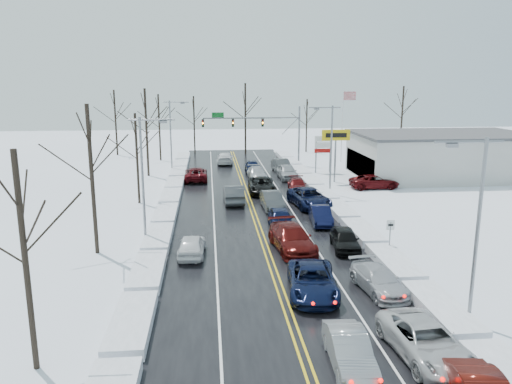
{
  "coord_description": "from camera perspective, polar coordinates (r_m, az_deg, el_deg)",
  "views": [
    {
      "loc": [
        -3.84,
        -39.02,
        11.48
      ],
      "look_at": [
        -0.03,
        0.63,
        2.5
      ],
      "focal_mm": 35.0,
      "sensor_mm": 36.0,
      "label": 1
    }
  ],
  "objects": [
    {
      "name": "queued_car_3",
      "position": [
        34.71,
        4.1,
        -6.65
      ],
      "size": [
        3.02,
        6.12,
        1.71
      ],
      "primitive_type": "imported",
      "rotation": [
        0.0,
        0.0,
        0.11
      ],
      "color": "#470B09",
      "rests_on": "ground"
    },
    {
      "name": "tree_far_e",
      "position": [
        86.23,
        16.41,
        9.44
      ],
      "size": [
        4.2,
        4.2,
        10.5
      ],
      "color": "#2D231C",
      "rests_on": "ground"
    },
    {
      "name": "tree_far_c",
      "position": [
        78.33,
        -1.23,
        9.92
      ],
      "size": [
        4.4,
        4.4,
        11.0
      ],
      "color": "#2D231C",
      "rests_on": "ground"
    },
    {
      "name": "oncoming_car_3",
      "position": [
        33.86,
        -7.33,
        -7.23
      ],
      "size": [
        1.96,
        4.36,
        1.45
      ],
      "primitive_type": "imported",
      "rotation": [
        0.0,
        0.0,
        3.08
      ],
      "color": "silver",
      "rests_on": "ground"
    },
    {
      "name": "road_surface",
      "position": [
        42.77,
        -0.14,
        -2.86
      ],
      "size": [
        14.0,
        84.0,
        0.01
      ],
      "primitive_type": "cube",
      "color": "black",
      "rests_on": "ground"
    },
    {
      "name": "queued_car_13",
      "position": [
        41.09,
        7.38,
        -3.63
      ],
      "size": [
        1.88,
        4.5,
        1.45
      ],
      "primitive_type": "imported",
      "rotation": [
        0.0,
        0.0,
        -0.08
      ],
      "color": "black",
      "rests_on": "ground"
    },
    {
      "name": "queued_car_7",
      "position": [
        59.29,
        0.08,
        1.54
      ],
      "size": [
        2.14,
        4.85,
        1.39
      ],
      "primitive_type": "imported",
      "rotation": [
        0.0,
        0.0,
        0.04
      ],
      "color": "#A8ABB1",
      "rests_on": "ground"
    },
    {
      "name": "flagpole",
      "position": [
        71.81,
        9.98,
        8.08
      ],
      "size": [
        1.87,
        1.2,
        10.0
      ],
      "color": "silver",
      "rests_on": "ground"
    },
    {
      "name": "tree_far_d",
      "position": [
        81.28,
        5.83,
        8.73
      ],
      "size": [
        3.4,
        3.4,
        8.5
      ],
      "color": "#2D231C",
      "rests_on": "ground"
    },
    {
      "name": "queued_car_16",
      "position": [
        59.21,
        3.57,
        1.5
      ],
      "size": [
        2.18,
        5.08,
        1.71
      ],
      "primitive_type": "imported",
      "rotation": [
        0.0,
        0.0,
        0.03
      ],
      "color": "#96999D",
      "rests_on": "ground"
    },
    {
      "name": "tree_left_b",
      "position": [
        34.2,
        -18.45,
        4.5
      ],
      "size": [
        4.0,
        4.0,
        10.0
      ],
      "color": "#2D231C",
      "rests_on": "ground"
    },
    {
      "name": "ground",
      "position": [
        40.86,
        0.12,
        -3.62
      ],
      "size": [
        160.0,
        160.0,
        0.0
      ],
      "primitive_type": "plane",
      "color": "white",
      "rests_on": "ground"
    },
    {
      "name": "queued_car_6",
      "position": [
        51.79,
        0.68,
        -0.11
      ],
      "size": [
        2.86,
        5.88,
        1.61
      ],
      "primitive_type": "imported",
      "rotation": [
        0.0,
        0.0,
        -0.03
      ],
      "color": "black",
      "rests_on": "ground"
    },
    {
      "name": "oncoming_car_2",
      "position": [
        69.97,
        -3.55,
        3.24
      ],
      "size": [
        2.5,
        5.56,
        1.58
      ],
      "primitive_type": "imported",
      "rotation": [
        0.0,
        0.0,
        3.09
      ],
      "color": "silver",
      "rests_on": "ground"
    },
    {
      "name": "tree_far_b",
      "position": [
        80.22,
        -7.11,
        8.9
      ],
      "size": [
        3.6,
        3.6,
        9.0
      ],
      "color": "#2D231C",
      "rests_on": "ground"
    },
    {
      "name": "queued_car_11",
      "position": [
        29.03,
        13.75,
        -10.98
      ],
      "size": [
        2.5,
        4.91,
        1.36
      ],
      "primitive_type": "imported",
      "rotation": [
        0.0,
        0.0,
        0.13
      ],
      "color": "#A9ABB1",
      "rests_on": "ground"
    },
    {
      "name": "used_vehicles_sign",
      "position": [
        63.22,
        7.7,
        5.17
      ],
      "size": [
        2.2,
        0.22,
        4.65
      ],
      "color": "slate",
      "rests_on": "ground"
    },
    {
      "name": "queued_car_8",
      "position": [
        63.14,
        -0.42,
        2.23
      ],
      "size": [
        1.94,
        4.56,
        1.54
      ],
      "primitive_type": "imported",
      "rotation": [
        0.0,
        0.0,
        -0.03
      ],
      "color": "black",
      "rests_on": "ground"
    },
    {
      "name": "queued_car_15",
      "position": [
        52.78,
        4.72,
        0.1
      ],
      "size": [
        2.33,
        4.75,
        1.33
      ],
      "primitive_type": "imported",
      "rotation": [
        0.0,
        0.0,
        -0.11
      ],
      "color": "#4B0A0B",
      "rests_on": "ground"
    },
    {
      "name": "oncoming_car_0",
      "position": [
        47.76,
        -2.59,
        -1.22
      ],
      "size": [
        1.94,
        5.25,
        1.72
      ],
      "primitive_type": "imported",
      "rotation": [
        0.0,
        0.0,
        3.16
      ],
      "color": "#3D4042",
      "rests_on": "ground"
    },
    {
      "name": "tires_plus_sign",
      "position": [
        57.23,
        9.11,
        6.03
      ],
      "size": [
        3.2,
        0.34,
        6.0
      ],
      "color": "slate",
      "rests_on": "ground"
    },
    {
      "name": "queued_car_2",
      "position": [
        28.12,
        6.43,
        -11.48
      ],
      "size": [
        3.21,
        5.82,
        1.54
      ],
      "primitive_type": "imported",
      "rotation": [
        0.0,
        0.0,
        -0.12
      ],
      "color": "black",
      "rests_on": "ground"
    },
    {
      "name": "tree_left_e",
      "position": [
        73.52,
        -11.04,
        8.69
      ],
      "size": [
        3.8,
        3.8,
        9.5
      ],
      "color": "#2D231C",
      "rests_on": "ground"
    },
    {
      "name": "snow_bank_right",
      "position": [
        44.11,
        9.75,
        -2.57
      ],
      "size": [
        1.86,
        72.0,
        0.58
      ],
      "primitive_type": "cube",
      "color": "silver",
      "rests_on": "ground"
    },
    {
      "name": "speed_limit_sign",
      "position": [
        34.7,
        15.1,
        -4.24
      ],
      "size": [
        0.55,
        0.09,
        2.35
      ],
      "color": "slate",
      "rests_on": "ground"
    },
    {
      "name": "parked_car_1",
      "position": [
        59.1,
        15.21,
        1.05
      ],
      "size": [
        2.03,
        4.65,
        1.33
      ],
      "primitive_type": "imported",
      "rotation": [
        0.0,
        0.0,
        -0.04
      ],
      "color": "white",
      "rests_on": "ground"
    },
    {
      "name": "tree_left_d",
      "position": [
        61.61,
        -12.48,
        8.55
      ],
      "size": [
        4.2,
        4.2,
        10.5
      ],
      "color": "#2D231C",
      "rests_on": "ground"
    },
    {
      "name": "queued_car_5",
      "position": [
        45.39,
        1.84,
        -1.95
      ],
      "size": [
        1.89,
        4.92,
        1.6
      ],
      "primitive_type": "imported",
      "rotation": [
        0.0,
        0.0,
        0.04
      ],
      "color": "#3A3C3E",
      "rests_on": "ground"
    },
    {
      "name": "parked_car_0",
      "position": [
        55.5,
        13.34,
        0.42
      ],
      "size": [
        5.41,
        2.64,
        1.48
      ],
      "primitive_type": "imported",
      "rotation": [
        0.0,
        0.0,
        1.61
      ],
      "color": "#47090B",
      "rests_on": "ground"
    },
    {
      "name": "streetlight_nw",
      "position": [
        63.48,
        -9.56,
        6.95
      ],
      "size": [
        3.2,
        0.25,
        9.0
      ],
      "color": "slate",
      "rests_on": "ground"
    },
    {
      "name": "queued_car_10",
      "position": [
        23.37,
        18.68,
        -17.45
      ],
      "size": [
        2.94,
        5.6,
        1.5
      ],
      "primitive_type": "imported",
      "rotation": [
        0.0,
        0.0,
        0.08
      ],
      "color": "#BBBBBD",
      "rests_on": "ground"
    },
    {
      "name": "dealership_building",
      "position": [
        64.06,
        20.36,
        3.99
      ],
      "size": [
        20.4,
        12.4,
        5.3
      ],
      "color": "#B8B7B2",
      "rests_on": "ground"
    },
    {
      "name": "parked_car_2",
      "position": [
        65.75,
        11.36,
        2.4
      ],
      "size": [
        2.26,
        4.77,
        1.57
      ],
      "primitive_type": "imported",
      "rotation": [
        0.0,
        0.0,
        3.05
      ],
      "color": "black",
      "rests_on": "ground"
    },
    {
      "name": "queued_car_12",
      "position": [
        35.32,
        10.1,
        -6.47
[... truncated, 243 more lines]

